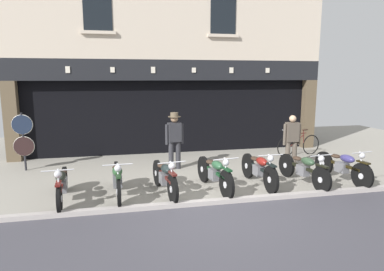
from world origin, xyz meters
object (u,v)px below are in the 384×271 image
motorcycle_far_left (62,184)px  motorcycle_far_right (343,166)px  advert_board_near (211,101)px  leaning_bicycle (299,145)px  motorcycle_right (304,168)px  shopkeeper_center (292,139)px  motorcycle_center_right (259,169)px  motorcycle_center (215,173)px  tyre_sign_pole (23,136)px  motorcycle_center_left (165,177)px  motorcycle_left (117,179)px  salesman_left (174,138)px

motorcycle_far_left → motorcycle_far_right: size_ratio=1.01×
motorcycle_far_right → advert_board_near: size_ratio=1.92×
motorcycle_far_left → leaning_bicycle: bearing=-161.6°
motorcycle_right → advert_board_near: 4.87m
shopkeeper_center → motorcycle_center_right: bearing=43.1°
motorcycle_right → shopkeeper_center: bearing=-115.2°
advert_board_near → motorcycle_center_right: bearing=-88.7°
motorcycle_center → motorcycle_far_right: (3.47, -0.05, -0.01)m
motorcycle_center_right → shopkeeper_center: 2.33m
tyre_sign_pole → leaning_bicycle: (8.87, 0.08, -0.65)m
motorcycle_right → advert_board_near: bearing=-81.5°
motorcycle_far_left → motorcycle_center_left: size_ratio=1.02×
motorcycle_left → salesman_left: bearing=-130.2°
leaning_bicycle → tyre_sign_pole: bearing=80.7°
motorcycle_right → tyre_sign_pole: size_ratio=1.20×
motorcycle_far_right → leaning_bicycle: size_ratio=1.12×
shopkeeper_center → tyre_sign_pole: size_ratio=0.93×
motorcycle_center → salesman_left: size_ratio=1.21×
tyre_sign_pole → salesman_left: bearing=-9.9°
motorcycle_right → leaning_bicycle: size_ratio=1.15×
motorcycle_right → tyre_sign_pole: bearing=-28.8°
motorcycle_center → advert_board_near: size_ratio=1.98×
motorcycle_far_right → salesman_left: 4.67m
tyre_sign_pole → motorcycle_center_left: bearing=-38.2°
advert_board_near → tyre_sign_pole: bearing=-165.6°
motorcycle_center → shopkeeper_center: 3.36m
motorcycle_far_left → motorcycle_right: 5.84m
motorcycle_far_left → motorcycle_center_left: bearing=176.2°
motorcycle_center → motorcycle_far_right: bearing=171.4°
shopkeeper_center → motorcycle_right: bearing=73.1°
motorcycle_far_left → motorcycle_center_left: 2.27m
motorcycle_center_right → advert_board_near: size_ratio=1.93×
motorcycle_far_right → tyre_sign_pole: 8.94m
motorcycle_center_right → motorcycle_center_left: bearing=1.4°
motorcycle_center_left → salesman_left: size_ratio=1.17×
motorcycle_far_right → advert_board_near: bearing=-69.8°
salesman_left → shopkeeper_center: 3.57m
motorcycle_center_left → leaning_bicycle: 5.96m
motorcycle_right → motorcycle_far_right: size_ratio=1.03×
advert_board_near → leaning_bicycle: size_ratio=0.58×
motorcycle_center_right → leaning_bicycle: bearing=-136.3°
motorcycle_far_left → motorcycle_left: size_ratio=1.01×
motorcycle_far_left → advert_board_near: bearing=-139.4°
salesman_left → tyre_sign_pole: (-4.32, 0.76, 0.07)m
motorcycle_center_right → motorcycle_far_right: size_ratio=1.00×
leaning_bicycle → motorcycle_center_right: bearing=126.5°
shopkeeper_center → salesman_left: bearing=-6.5°
shopkeeper_center → leaning_bicycle: size_ratio=0.89×
motorcycle_far_left → advert_board_near: 6.58m
motorcycle_left → motorcycle_center: (2.30, 0.02, 0.00)m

